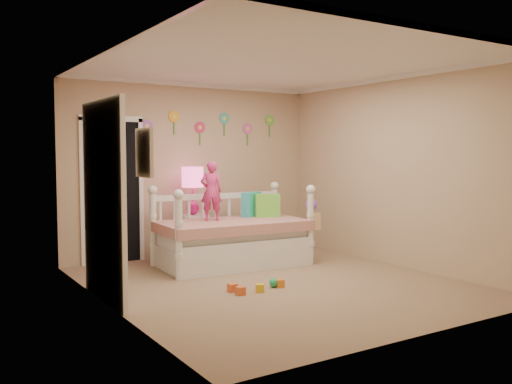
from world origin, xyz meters
TOP-DOWN VIEW (x-y plane):
  - floor at (0.00, 0.00)m, footprint 4.00×4.50m
  - ceiling at (0.00, 0.00)m, footprint 4.00×4.50m
  - back_wall at (0.00, 2.25)m, footprint 4.00×0.01m
  - left_wall at (-2.00, 0.00)m, footprint 0.01×4.50m
  - right_wall at (2.00, 0.00)m, footprint 0.01×4.50m
  - crown_molding at (0.00, 0.00)m, footprint 4.00×4.50m
  - daybed at (0.09, 1.20)m, footprint 2.12×1.22m
  - pillow_turquoise at (0.57, 1.48)m, footprint 0.37×0.27m
  - pillow_lime at (0.73, 1.29)m, footprint 0.38×0.25m
  - child at (-0.16, 1.34)m, footprint 0.35×0.29m
  - nightstand at (-0.16, 1.92)m, footprint 0.39×0.30m
  - table_lamp at (-0.16, 1.92)m, footprint 0.32×0.32m
  - closet_doorway at (-1.25, 2.23)m, footprint 0.90×0.04m
  - flower_decals at (-0.09, 2.24)m, footprint 3.40×0.02m
  - mirror_closet at (-1.96, 0.30)m, footprint 0.07×1.30m
  - wall_picture at (-1.97, -0.90)m, footprint 0.05×0.34m
  - hanging_bag at (1.07, 0.67)m, footprint 0.20×0.16m
  - toy_scatter at (-0.28, 0.33)m, footprint 1.20×1.50m

SIDE VIEW (x-z plane):
  - floor at x=0.00m, z-range -0.01..0.01m
  - toy_scatter at x=-0.28m, z-range 0.00..0.11m
  - nightstand at x=-0.16m, z-range 0.00..0.65m
  - daybed at x=0.09m, z-range 0.00..1.12m
  - hanging_bag at x=1.07m, z-range 0.50..0.86m
  - pillow_lime at x=0.73m, z-range 0.62..0.96m
  - pillow_turquoise at x=0.57m, z-range 0.62..0.98m
  - child at x=-0.16m, z-range 0.62..1.44m
  - closet_doorway at x=-1.25m, z-range 0.00..2.07m
  - mirror_closet at x=-1.96m, z-range 0.00..2.10m
  - table_lamp at x=-0.16m, z-range 0.76..1.46m
  - back_wall at x=0.00m, z-range 0.00..2.60m
  - left_wall at x=-2.00m, z-range 0.00..2.60m
  - right_wall at x=2.00m, z-range 0.00..2.60m
  - wall_picture at x=-1.97m, z-range 1.34..1.76m
  - flower_decals at x=-0.09m, z-range 1.69..2.19m
  - crown_molding at x=0.00m, z-range 2.54..2.60m
  - ceiling at x=0.00m, z-range 2.60..2.60m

